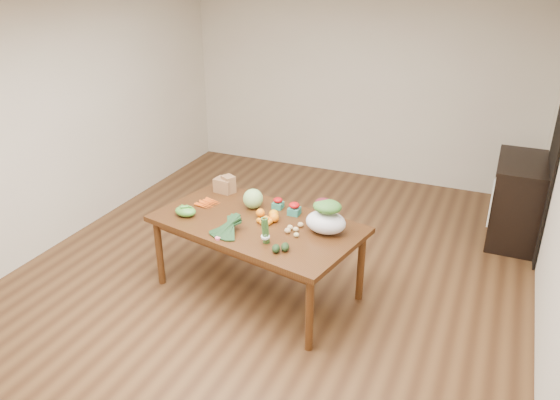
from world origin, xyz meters
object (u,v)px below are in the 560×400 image
at_px(cabbage, 253,199).
at_px(mandarin_cluster, 266,220).
at_px(paper_bag, 224,184).
at_px(cabinet, 516,200).
at_px(kale_bunch, 225,227).
at_px(dining_table, 258,257).
at_px(salad_bag, 326,218).
at_px(asparagus_bundle, 265,230).

bearing_deg(cabbage, mandarin_cluster, -45.52).
bearing_deg(paper_bag, cabbage, -27.40).
height_order(cabinet, mandarin_cluster, cabinet).
relative_size(cabinet, kale_bunch, 2.55).
height_order(dining_table, cabinet, cabinet).
xyz_separation_m(cabbage, salad_bag, (0.81, -0.21, 0.04)).
bearing_deg(mandarin_cluster, salad_bag, 5.17).
bearing_deg(dining_table, cabinet, 55.97).
distance_m(asparagus_bundle, salad_bag, 0.57).
xyz_separation_m(kale_bunch, asparagus_bundle, (0.39, -0.00, 0.05)).
relative_size(kale_bunch, salad_bag, 1.10).
distance_m(cabinet, asparagus_bundle, 3.20).
xyz_separation_m(dining_table, asparagus_bundle, (0.24, -0.34, 0.50)).
bearing_deg(paper_bag, asparagus_bundle, -44.34).
distance_m(paper_bag, salad_bag, 1.33).
xyz_separation_m(cabbage, asparagus_bundle, (0.41, -0.60, 0.03)).
relative_size(asparagus_bundle, salad_bag, 0.69).
distance_m(cabbage, salad_bag, 0.84).
xyz_separation_m(cabinet, mandarin_cluster, (-2.13, -2.14, 0.32)).
bearing_deg(paper_bag, kale_bunch, -61.07).
bearing_deg(asparagus_bundle, cabbage, 136.08).
distance_m(cabinet, mandarin_cluster, 3.04).
relative_size(dining_table, paper_bag, 7.49).
xyz_separation_m(paper_bag, asparagus_bundle, (0.85, -0.83, 0.04)).
xyz_separation_m(asparagus_bundle, salad_bag, (0.41, 0.39, 0.02)).
distance_m(kale_bunch, salad_bag, 0.89).
bearing_deg(salad_bag, cabbage, 165.73).
relative_size(cabbage, mandarin_cluster, 1.08).
xyz_separation_m(dining_table, mandarin_cluster, (0.09, 0.00, 0.42)).
bearing_deg(dining_table, paper_bag, 152.98).
xyz_separation_m(paper_bag, salad_bag, (1.26, -0.44, 0.05)).
bearing_deg(asparagus_bundle, mandarin_cluster, 126.08).
relative_size(mandarin_cluster, asparagus_bundle, 0.72).
distance_m(dining_table, cabinet, 3.09).
distance_m(cabinet, salad_bag, 2.65).
bearing_deg(kale_bunch, salad_bag, 38.15).
bearing_deg(mandarin_cluster, dining_table, -177.00).
xyz_separation_m(cabinet, salad_bag, (-1.57, -2.09, 0.42)).
height_order(dining_table, salad_bag, salad_bag).
height_order(cabinet, cabbage, cabbage).
bearing_deg(cabbage, kale_bunch, -88.53).
height_order(dining_table, kale_bunch, kale_bunch).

